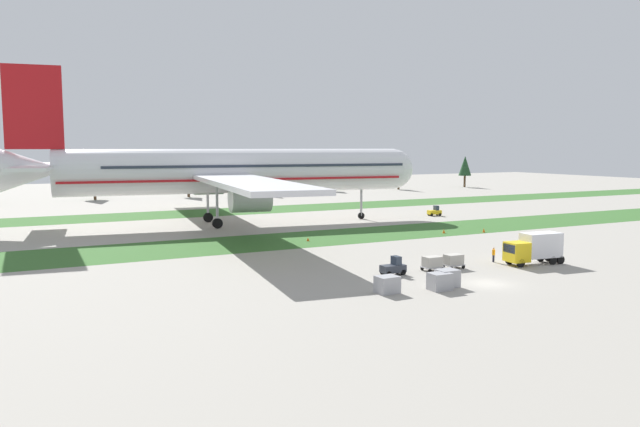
% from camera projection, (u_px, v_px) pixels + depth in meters
% --- Properties ---
extents(ground_plane, '(400.00, 400.00, 0.00)m').
position_uv_depth(ground_plane, '(487.00, 284.00, 60.97)').
color(ground_plane, gray).
extents(grass_strip_near, '(320.00, 14.88, 0.01)m').
position_uv_depth(grass_strip_near, '(324.00, 237.00, 91.91)').
color(grass_strip_near, '#336028').
rests_on(grass_strip_near, ground).
extents(grass_strip_far, '(320.00, 14.88, 0.01)m').
position_uv_depth(grass_strip_far, '(232.00, 211.00, 128.91)').
color(grass_strip_far, '#336028').
rests_on(grass_strip_far, ground).
extents(airliner, '(70.87, 87.57, 25.84)m').
position_uv_depth(airliner, '(226.00, 171.00, 106.03)').
color(airliner, silver).
rests_on(airliner, ground).
extents(baggage_tug, '(2.60, 1.30, 1.97)m').
position_uv_depth(baggage_tug, '(394.00, 267.00, 64.99)').
color(baggage_tug, '#2D333D').
rests_on(baggage_tug, ground).
extents(cargo_dolly_lead, '(2.20, 1.50, 1.55)m').
position_uv_depth(cargo_dolly_lead, '(432.00, 262.00, 67.25)').
color(cargo_dolly_lead, '#A3A3A8').
rests_on(cargo_dolly_lead, ground).
extents(cargo_dolly_second, '(2.20, 1.50, 1.55)m').
position_uv_depth(cargo_dolly_second, '(454.00, 260.00, 68.56)').
color(cargo_dolly_second, '#A3A3A8').
rests_on(cargo_dolly_second, ground).
extents(catering_truck, '(7.15, 2.98, 3.58)m').
position_uv_depth(catering_truck, '(534.00, 247.00, 70.83)').
color(catering_truck, yellow).
rests_on(catering_truck, ground).
extents(pushback_tractor, '(2.74, 1.61, 1.97)m').
position_uv_depth(pushback_tractor, '(435.00, 212.00, 120.76)').
color(pushback_tractor, yellow).
rests_on(pushback_tractor, ground).
extents(ground_crew_marshaller, '(0.36, 0.51, 1.74)m').
position_uv_depth(ground_crew_marshaller, '(494.00, 254.00, 72.19)').
color(ground_crew_marshaller, black).
rests_on(ground_crew_marshaller, ground).
extents(uld_container_0, '(2.03, 1.63, 1.68)m').
position_uv_depth(uld_container_0, '(447.00, 278.00, 59.46)').
color(uld_container_0, '#A3A3A8').
rests_on(uld_container_0, ground).
extents(uld_container_1, '(2.08, 1.70, 1.58)m').
position_uv_depth(uld_container_1, '(387.00, 285.00, 56.95)').
color(uld_container_1, '#A3A3A8').
rests_on(uld_container_1, ground).
extents(uld_container_2, '(2.03, 1.64, 1.62)m').
position_uv_depth(uld_container_2, '(440.00, 281.00, 58.18)').
color(uld_container_2, '#A3A3A8').
rests_on(uld_container_2, ground).
extents(taxiway_marker_0, '(0.44, 0.44, 0.51)m').
position_uv_depth(taxiway_marker_0, '(308.00, 239.00, 88.40)').
color(taxiway_marker_0, orange).
rests_on(taxiway_marker_0, ground).
extents(taxiway_marker_1, '(0.44, 0.44, 0.68)m').
position_uv_depth(taxiway_marker_1, '(444.00, 231.00, 96.34)').
color(taxiway_marker_1, orange).
rests_on(taxiway_marker_1, ground).
extents(taxiway_marker_2, '(0.44, 0.44, 0.70)m').
position_uv_depth(taxiway_marker_2, '(484.00, 230.00, 97.31)').
color(taxiway_marker_2, orange).
rests_on(taxiway_marker_2, ground).
extents(distant_tree_line, '(191.25, 9.07, 12.02)m').
position_uv_depth(distant_tree_line, '(161.00, 171.00, 161.97)').
color(distant_tree_line, '#4C3823').
rests_on(distant_tree_line, ground).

